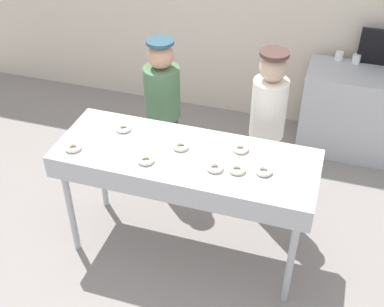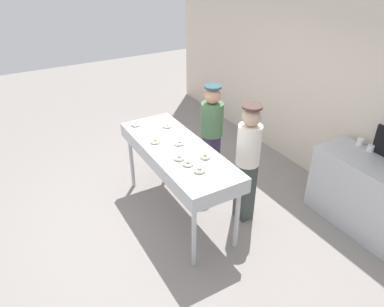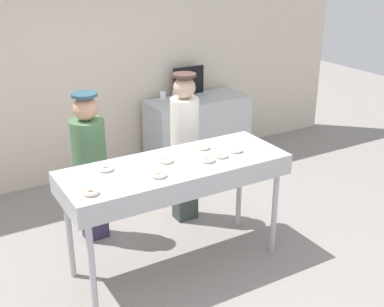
{
  "view_description": "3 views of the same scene",
  "coord_description": "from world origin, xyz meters",
  "px_view_note": "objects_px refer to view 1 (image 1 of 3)",
  "views": [
    {
      "loc": [
        0.98,
        -2.94,
        3.39
      ],
      "look_at": [
        0.02,
        0.1,
        0.99
      ],
      "focal_mm": 46.77,
      "sensor_mm": 36.0,
      "label": 1
    },
    {
      "loc": [
        3.51,
        -1.82,
        3.28
      ],
      "look_at": [
        0.22,
        0.09,
        1.05
      ],
      "focal_mm": 33.51,
      "sensor_mm": 36.0,
      "label": 2
    },
    {
      "loc": [
        -1.92,
        -3.6,
        2.82
      ],
      "look_at": [
        0.23,
        0.11,
        1.06
      ],
      "focal_mm": 46.68,
      "sensor_mm": 36.0,
      "label": 3
    }
  ],
  "objects_px": {
    "sugar_donut_0": "(215,167)",
    "sugar_donut_4": "(123,128)",
    "sugar_donut_5": "(237,169)",
    "fryer_conveyor": "(186,164)",
    "paper_cup_0": "(356,59)",
    "sugar_donut_1": "(264,171)",
    "worker_assistant": "(163,106)",
    "worker_baker": "(267,128)",
    "sugar_donut_6": "(181,146)",
    "prep_counter": "(367,114)",
    "sugar_donut_2": "(73,147)",
    "sugar_donut_3": "(240,148)",
    "paper_cup_1": "(339,56)",
    "menu_display": "(382,48)",
    "sugar_donut_7": "(146,160)"
  },
  "relations": [
    {
      "from": "sugar_donut_1",
      "to": "sugar_donut_5",
      "type": "distance_m",
      "value": 0.2
    },
    {
      "from": "fryer_conveyor",
      "to": "worker_assistant",
      "type": "xyz_separation_m",
      "value": [
        -0.51,
        0.86,
        -0.06
      ]
    },
    {
      "from": "sugar_donut_3",
      "to": "menu_display",
      "type": "height_order",
      "value": "menu_display"
    },
    {
      "from": "sugar_donut_3",
      "to": "sugar_donut_5",
      "type": "relative_size",
      "value": 1.0
    },
    {
      "from": "sugar_donut_6",
      "to": "sugar_donut_5",
      "type": "bearing_deg",
      "value": -16.96
    },
    {
      "from": "paper_cup_0",
      "to": "prep_counter",
      "type": "bearing_deg",
      "value": -43.06
    },
    {
      "from": "menu_display",
      "to": "sugar_donut_6",
      "type": "bearing_deg",
      "value": -124.14
    },
    {
      "from": "paper_cup_0",
      "to": "sugar_donut_0",
      "type": "bearing_deg",
      "value": -111.65
    },
    {
      "from": "paper_cup_1",
      "to": "menu_display",
      "type": "distance_m",
      "value": 0.43
    },
    {
      "from": "sugar_donut_2",
      "to": "sugar_donut_5",
      "type": "xyz_separation_m",
      "value": [
        1.29,
        0.12,
        0.0
      ]
    },
    {
      "from": "sugar_donut_5",
      "to": "paper_cup_1",
      "type": "relative_size",
      "value": 1.44
    },
    {
      "from": "sugar_donut_5",
      "to": "sugar_donut_6",
      "type": "bearing_deg",
      "value": 163.04
    },
    {
      "from": "menu_display",
      "to": "sugar_donut_1",
      "type": "bearing_deg",
      "value": -109.16
    },
    {
      "from": "sugar_donut_3",
      "to": "sugar_donut_6",
      "type": "height_order",
      "value": "same"
    },
    {
      "from": "sugar_donut_2",
      "to": "worker_baker",
      "type": "height_order",
      "value": "worker_baker"
    },
    {
      "from": "sugar_donut_2",
      "to": "prep_counter",
      "type": "distance_m",
      "value": 3.22
    },
    {
      "from": "sugar_donut_4",
      "to": "sugar_donut_6",
      "type": "relative_size",
      "value": 1.0
    },
    {
      "from": "sugar_donut_3",
      "to": "paper_cup_1",
      "type": "height_order",
      "value": "sugar_donut_3"
    },
    {
      "from": "sugar_donut_1",
      "to": "sugar_donut_4",
      "type": "relative_size",
      "value": 1.0
    },
    {
      "from": "sugar_donut_1",
      "to": "sugar_donut_0",
      "type": "bearing_deg",
      "value": -168.67
    },
    {
      "from": "menu_display",
      "to": "sugar_donut_5",
      "type": "bearing_deg",
      "value": -112.96
    },
    {
      "from": "fryer_conveyor",
      "to": "menu_display",
      "type": "relative_size",
      "value": 4.47
    },
    {
      "from": "sugar_donut_1",
      "to": "sugar_donut_2",
      "type": "height_order",
      "value": "same"
    },
    {
      "from": "paper_cup_0",
      "to": "sugar_donut_7",
      "type": "bearing_deg",
      "value": -121.2
    },
    {
      "from": "sugar_donut_4",
      "to": "sugar_donut_5",
      "type": "xyz_separation_m",
      "value": [
        1.02,
        -0.25,
        0.0
      ]
    },
    {
      "from": "sugar_donut_0",
      "to": "sugar_donut_4",
      "type": "height_order",
      "value": "same"
    },
    {
      "from": "sugar_donut_1",
      "to": "worker_baker",
      "type": "bearing_deg",
      "value": 98.24
    },
    {
      "from": "sugar_donut_7",
      "to": "paper_cup_0",
      "type": "xyz_separation_m",
      "value": [
        1.45,
        2.39,
        -0.07
      ]
    },
    {
      "from": "sugar_donut_3",
      "to": "worker_assistant",
      "type": "bearing_deg",
      "value": 142.97
    },
    {
      "from": "sugar_donut_6",
      "to": "prep_counter",
      "type": "xyz_separation_m",
      "value": [
        1.48,
        1.93,
        -0.6
      ]
    },
    {
      "from": "sugar_donut_1",
      "to": "sugar_donut_2",
      "type": "bearing_deg",
      "value": -173.76
    },
    {
      "from": "fryer_conveyor",
      "to": "sugar_donut_2",
      "type": "height_order",
      "value": "sugar_donut_2"
    },
    {
      "from": "sugar_donut_0",
      "to": "prep_counter",
      "type": "distance_m",
      "value": 2.47
    },
    {
      "from": "sugar_donut_2",
      "to": "menu_display",
      "type": "xyz_separation_m",
      "value": [
        2.28,
        2.45,
        0.07
      ]
    },
    {
      "from": "sugar_donut_0",
      "to": "sugar_donut_4",
      "type": "bearing_deg",
      "value": 162.25
    },
    {
      "from": "sugar_donut_3",
      "to": "sugar_donut_5",
      "type": "bearing_deg",
      "value": -82.38
    },
    {
      "from": "sugar_donut_4",
      "to": "sugar_donut_5",
      "type": "relative_size",
      "value": 1.0
    },
    {
      "from": "fryer_conveyor",
      "to": "sugar_donut_4",
      "type": "relative_size",
      "value": 15.65
    },
    {
      "from": "worker_baker",
      "to": "menu_display",
      "type": "relative_size",
      "value": 3.59
    },
    {
      "from": "sugar_donut_5",
      "to": "paper_cup_0",
      "type": "bearing_deg",
      "value": 71.68
    },
    {
      "from": "sugar_donut_4",
      "to": "sugar_donut_0",
      "type": "bearing_deg",
      "value": -17.75
    },
    {
      "from": "sugar_donut_5",
      "to": "fryer_conveyor",
      "type": "bearing_deg",
      "value": 168.37
    },
    {
      "from": "worker_assistant",
      "to": "sugar_donut_1",
      "type": "bearing_deg",
      "value": 143.97
    },
    {
      "from": "fryer_conveyor",
      "to": "paper_cup_0",
      "type": "distance_m",
      "value": 2.5
    },
    {
      "from": "sugar_donut_2",
      "to": "worker_baker",
      "type": "xyz_separation_m",
      "value": [
        1.37,
        0.95,
        -0.15
      ]
    },
    {
      "from": "worker_baker",
      "to": "paper_cup_0",
      "type": "height_order",
      "value": "worker_baker"
    },
    {
      "from": "sugar_donut_1",
      "to": "fryer_conveyor",
      "type": "bearing_deg",
      "value": 175.71
    },
    {
      "from": "sugar_donut_7",
      "to": "worker_assistant",
      "type": "bearing_deg",
      "value": 103.69
    },
    {
      "from": "sugar_donut_0",
      "to": "paper_cup_1",
      "type": "xyz_separation_m",
      "value": [
        0.74,
        2.34,
        -0.07
      ]
    },
    {
      "from": "sugar_donut_0",
      "to": "sugar_donut_3",
      "type": "relative_size",
      "value": 1.0
    }
  ]
}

